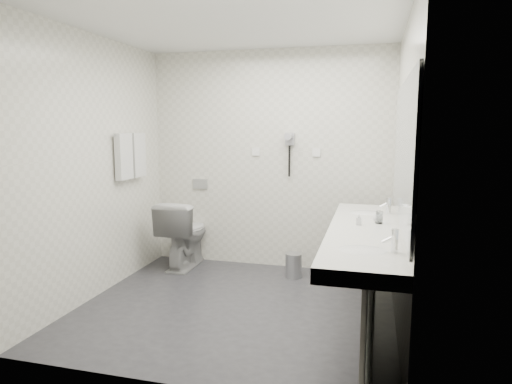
# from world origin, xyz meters

# --- Properties ---
(floor) EXTENTS (2.80, 2.80, 0.00)m
(floor) POSITION_xyz_m (0.00, 0.00, 0.00)
(floor) COLOR #2B2B30
(floor) RESTS_ON ground
(ceiling) EXTENTS (2.80, 2.80, 0.00)m
(ceiling) POSITION_xyz_m (0.00, 0.00, 2.50)
(ceiling) COLOR white
(ceiling) RESTS_ON wall_back
(wall_back) EXTENTS (2.80, 0.00, 2.80)m
(wall_back) POSITION_xyz_m (0.00, 1.30, 1.25)
(wall_back) COLOR silver
(wall_back) RESTS_ON floor
(wall_front) EXTENTS (2.80, 0.00, 2.80)m
(wall_front) POSITION_xyz_m (0.00, -1.30, 1.25)
(wall_front) COLOR silver
(wall_front) RESTS_ON floor
(wall_left) EXTENTS (0.00, 2.60, 2.60)m
(wall_left) POSITION_xyz_m (-1.40, 0.00, 1.25)
(wall_left) COLOR silver
(wall_left) RESTS_ON floor
(wall_right) EXTENTS (0.00, 2.60, 2.60)m
(wall_right) POSITION_xyz_m (1.40, 0.00, 1.25)
(wall_right) COLOR silver
(wall_right) RESTS_ON floor
(vanity_counter) EXTENTS (0.55, 2.20, 0.10)m
(vanity_counter) POSITION_xyz_m (1.12, -0.20, 0.80)
(vanity_counter) COLOR white
(vanity_counter) RESTS_ON floor
(vanity_panel) EXTENTS (0.03, 2.15, 0.75)m
(vanity_panel) POSITION_xyz_m (1.15, -0.20, 0.38)
(vanity_panel) COLOR gray
(vanity_panel) RESTS_ON floor
(vanity_post_near) EXTENTS (0.06, 0.06, 0.75)m
(vanity_post_near) POSITION_xyz_m (1.18, -1.24, 0.38)
(vanity_post_near) COLOR silver
(vanity_post_near) RESTS_ON floor
(vanity_post_far) EXTENTS (0.06, 0.06, 0.75)m
(vanity_post_far) POSITION_xyz_m (1.18, 0.84, 0.38)
(vanity_post_far) COLOR silver
(vanity_post_far) RESTS_ON floor
(mirror) EXTENTS (0.02, 2.20, 1.05)m
(mirror) POSITION_xyz_m (1.39, -0.20, 1.45)
(mirror) COLOR #B2BCC6
(mirror) RESTS_ON wall_right
(basin_near) EXTENTS (0.40, 0.31, 0.05)m
(basin_near) POSITION_xyz_m (1.12, -0.85, 0.83)
(basin_near) COLOR white
(basin_near) RESTS_ON vanity_counter
(basin_far) EXTENTS (0.40, 0.31, 0.05)m
(basin_far) POSITION_xyz_m (1.12, 0.45, 0.83)
(basin_far) COLOR white
(basin_far) RESTS_ON vanity_counter
(faucet_near) EXTENTS (0.04, 0.04, 0.15)m
(faucet_near) POSITION_xyz_m (1.32, -0.85, 0.92)
(faucet_near) COLOR silver
(faucet_near) RESTS_ON vanity_counter
(faucet_far) EXTENTS (0.04, 0.04, 0.15)m
(faucet_far) POSITION_xyz_m (1.32, 0.45, 0.92)
(faucet_far) COLOR silver
(faucet_far) RESTS_ON vanity_counter
(soap_bottle_a) EXTENTS (0.04, 0.04, 0.09)m
(soap_bottle_a) POSITION_xyz_m (1.08, -0.10, 0.90)
(soap_bottle_a) COLOR beige
(soap_bottle_a) RESTS_ON vanity_counter
(soap_bottle_b) EXTENTS (0.11, 0.11, 0.10)m
(soap_bottle_b) POSITION_xyz_m (1.23, 0.03, 0.90)
(soap_bottle_b) COLOR beige
(soap_bottle_b) RESTS_ON vanity_counter
(glass_left) EXTENTS (0.07, 0.07, 0.10)m
(glass_left) POSITION_xyz_m (1.23, -0.00, 0.90)
(glass_left) COLOR silver
(glass_left) RESTS_ON vanity_counter
(toilet) EXTENTS (0.45, 0.78, 0.79)m
(toilet) POSITION_xyz_m (-0.95, 1.01, 0.40)
(toilet) COLOR white
(toilet) RESTS_ON floor
(flush_plate) EXTENTS (0.18, 0.02, 0.12)m
(flush_plate) POSITION_xyz_m (-0.85, 1.29, 0.95)
(flush_plate) COLOR #B2B5BA
(flush_plate) RESTS_ON wall_back
(pedal_bin) EXTENTS (0.23, 0.23, 0.25)m
(pedal_bin) POSITION_xyz_m (0.37, 0.94, 0.13)
(pedal_bin) COLOR #B2B5BA
(pedal_bin) RESTS_ON floor
(bin_lid) EXTENTS (0.18, 0.18, 0.02)m
(bin_lid) POSITION_xyz_m (0.37, 0.94, 0.26)
(bin_lid) COLOR #B2B5BA
(bin_lid) RESTS_ON pedal_bin
(towel_rail) EXTENTS (0.02, 0.62, 0.02)m
(towel_rail) POSITION_xyz_m (-1.35, 0.55, 1.55)
(towel_rail) COLOR silver
(towel_rail) RESTS_ON wall_left
(towel_near) EXTENTS (0.07, 0.24, 0.48)m
(towel_near) POSITION_xyz_m (-1.34, 0.41, 1.33)
(towel_near) COLOR silver
(towel_near) RESTS_ON towel_rail
(towel_far) EXTENTS (0.07, 0.24, 0.48)m
(towel_far) POSITION_xyz_m (-1.34, 0.69, 1.33)
(towel_far) COLOR silver
(towel_far) RESTS_ON towel_rail
(dryer_cradle) EXTENTS (0.10, 0.04, 0.14)m
(dryer_cradle) POSITION_xyz_m (0.25, 1.27, 1.50)
(dryer_cradle) COLOR #99989E
(dryer_cradle) RESTS_ON wall_back
(dryer_barrel) EXTENTS (0.08, 0.14, 0.08)m
(dryer_barrel) POSITION_xyz_m (0.25, 1.20, 1.53)
(dryer_barrel) COLOR #99989E
(dryer_barrel) RESTS_ON dryer_cradle
(dryer_cord) EXTENTS (0.02, 0.02, 0.35)m
(dryer_cord) POSITION_xyz_m (0.25, 1.26, 1.25)
(dryer_cord) COLOR black
(dryer_cord) RESTS_ON dryer_cradle
(switch_plate_a) EXTENTS (0.09, 0.02, 0.09)m
(switch_plate_a) POSITION_xyz_m (-0.15, 1.29, 1.35)
(switch_plate_a) COLOR white
(switch_plate_a) RESTS_ON wall_back
(switch_plate_b) EXTENTS (0.09, 0.02, 0.09)m
(switch_plate_b) POSITION_xyz_m (0.55, 1.29, 1.35)
(switch_plate_b) COLOR white
(switch_plate_b) RESTS_ON wall_back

